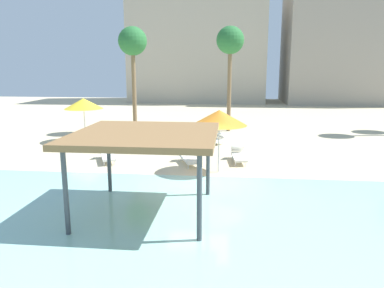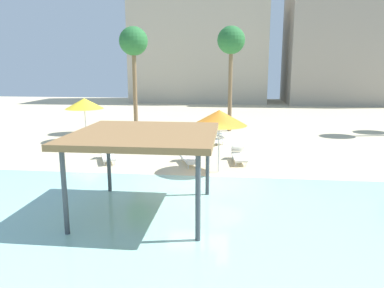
{
  "view_description": "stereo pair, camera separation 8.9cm",
  "coord_description": "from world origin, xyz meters",
  "px_view_note": "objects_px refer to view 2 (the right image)",
  "views": [
    {
      "loc": [
        1.21,
        -13.4,
        4.56
      ],
      "look_at": [
        -0.41,
        2.0,
        1.3
      ],
      "focal_mm": 34.72,
      "sensor_mm": 36.0,
      "label": 1
    },
    {
      "loc": [
        1.3,
        -13.39,
        4.56
      ],
      "look_at": [
        -0.41,
        2.0,
        1.3
      ],
      "focal_mm": 34.72,
      "sensor_mm": 36.0,
      "label": 2
    }
  ],
  "objects_px": {
    "lounge_chair_3": "(153,141)",
    "lounge_chair_5": "(189,157)",
    "shade_pavilion": "(145,137)",
    "palm_tree_2": "(231,43)",
    "palm_tree_3": "(134,44)",
    "beach_umbrella_orange_3": "(219,118)",
    "lounge_chair_6": "(108,154)",
    "lounge_chair_4": "(214,140)",
    "lounge_chair_2": "(239,155)",
    "beach_umbrella_yellow_0": "(84,104)"
  },
  "relations": [
    {
      "from": "lounge_chair_3",
      "to": "lounge_chair_5",
      "type": "height_order",
      "value": "same"
    },
    {
      "from": "shade_pavilion",
      "to": "palm_tree_2",
      "type": "height_order",
      "value": "palm_tree_2"
    },
    {
      "from": "lounge_chair_5",
      "to": "palm_tree_3",
      "type": "relative_size",
      "value": 0.28
    },
    {
      "from": "beach_umbrella_orange_3",
      "to": "lounge_chair_6",
      "type": "height_order",
      "value": "beach_umbrella_orange_3"
    },
    {
      "from": "lounge_chair_4",
      "to": "lounge_chair_3",
      "type": "bearing_deg",
      "value": -42.72
    },
    {
      "from": "lounge_chair_2",
      "to": "lounge_chair_3",
      "type": "height_order",
      "value": "same"
    },
    {
      "from": "lounge_chair_6",
      "to": "palm_tree_3",
      "type": "height_order",
      "value": "palm_tree_3"
    },
    {
      "from": "beach_umbrella_orange_3",
      "to": "palm_tree_2",
      "type": "bearing_deg",
      "value": 88.14
    },
    {
      "from": "beach_umbrella_orange_3",
      "to": "lounge_chair_5",
      "type": "xyz_separation_m",
      "value": [
        -1.46,
        1.31,
        -2.07
      ]
    },
    {
      "from": "beach_umbrella_orange_3",
      "to": "palm_tree_3",
      "type": "distance_m",
      "value": 11.51
    },
    {
      "from": "shade_pavilion",
      "to": "lounge_chair_3",
      "type": "xyz_separation_m",
      "value": [
        -1.86,
        9.55,
        -2.11
      ]
    },
    {
      "from": "shade_pavilion",
      "to": "lounge_chair_3",
      "type": "height_order",
      "value": "shade_pavilion"
    },
    {
      "from": "lounge_chair_2",
      "to": "palm_tree_3",
      "type": "height_order",
      "value": "palm_tree_3"
    },
    {
      "from": "palm_tree_3",
      "to": "lounge_chair_3",
      "type": "bearing_deg",
      "value": -64.14
    },
    {
      "from": "lounge_chair_3",
      "to": "lounge_chair_6",
      "type": "distance_m",
      "value": 3.62
    },
    {
      "from": "shade_pavilion",
      "to": "palm_tree_3",
      "type": "bearing_deg",
      "value": 105.97
    },
    {
      "from": "palm_tree_3",
      "to": "palm_tree_2",
      "type": "bearing_deg",
      "value": 13.69
    },
    {
      "from": "shade_pavilion",
      "to": "lounge_chair_4",
      "type": "relative_size",
      "value": 2.26
    },
    {
      "from": "lounge_chair_2",
      "to": "lounge_chair_6",
      "type": "relative_size",
      "value": 0.98
    },
    {
      "from": "shade_pavilion",
      "to": "palm_tree_3",
      "type": "height_order",
      "value": "palm_tree_3"
    },
    {
      "from": "lounge_chair_3",
      "to": "lounge_chair_6",
      "type": "relative_size",
      "value": 1.0
    },
    {
      "from": "shade_pavilion",
      "to": "lounge_chair_3",
      "type": "bearing_deg",
      "value": 101.01
    },
    {
      "from": "beach_umbrella_yellow_0",
      "to": "lounge_chair_4",
      "type": "bearing_deg",
      "value": -2.82
    },
    {
      "from": "beach_umbrella_orange_3",
      "to": "lounge_chair_2",
      "type": "height_order",
      "value": "beach_umbrella_orange_3"
    },
    {
      "from": "lounge_chair_4",
      "to": "lounge_chair_5",
      "type": "bearing_deg",
      "value": 20.95
    },
    {
      "from": "shade_pavilion",
      "to": "lounge_chair_4",
      "type": "bearing_deg",
      "value": 81.22
    },
    {
      "from": "palm_tree_2",
      "to": "palm_tree_3",
      "type": "height_order",
      "value": "palm_tree_2"
    },
    {
      "from": "shade_pavilion",
      "to": "lounge_chair_4",
      "type": "height_order",
      "value": "shade_pavilion"
    },
    {
      "from": "shade_pavilion",
      "to": "palm_tree_2",
      "type": "distance_m",
      "value": 16.13
    },
    {
      "from": "shade_pavilion",
      "to": "lounge_chair_5",
      "type": "distance_m",
      "value": 6.55
    },
    {
      "from": "lounge_chair_2",
      "to": "palm_tree_3",
      "type": "bearing_deg",
      "value": -141.42
    },
    {
      "from": "lounge_chair_4",
      "to": "shade_pavilion",
      "type": "bearing_deg",
      "value": 25.41
    },
    {
      "from": "beach_umbrella_yellow_0",
      "to": "lounge_chair_5",
      "type": "height_order",
      "value": "beach_umbrella_yellow_0"
    },
    {
      "from": "lounge_chair_5",
      "to": "beach_umbrella_orange_3",
      "type": "bearing_deg",
      "value": 28.01
    },
    {
      "from": "lounge_chair_5",
      "to": "lounge_chair_6",
      "type": "relative_size",
      "value": 1.0
    },
    {
      "from": "beach_umbrella_yellow_0",
      "to": "lounge_chair_4",
      "type": "xyz_separation_m",
      "value": [
        7.9,
        -0.39,
        -2.01
      ]
    },
    {
      "from": "shade_pavilion",
      "to": "palm_tree_3",
      "type": "relative_size",
      "value": 0.6
    },
    {
      "from": "beach_umbrella_orange_3",
      "to": "palm_tree_2",
      "type": "relative_size",
      "value": 0.38
    },
    {
      "from": "shade_pavilion",
      "to": "palm_tree_2",
      "type": "relative_size",
      "value": 0.59
    },
    {
      "from": "lounge_chair_4",
      "to": "lounge_chair_5",
      "type": "height_order",
      "value": "same"
    },
    {
      "from": "beach_umbrella_yellow_0",
      "to": "lounge_chair_3",
      "type": "relative_size",
      "value": 1.34
    },
    {
      "from": "beach_umbrella_yellow_0",
      "to": "lounge_chair_4",
      "type": "distance_m",
      "value": 8.16
    },
    {
      "from": "beach_umbrella_yellow_0",
      "to": "palm_tree_3",
      "type": "distance_m",
      "value": 5.38
    },
    {
      "from": "shade_pavilion",
      "to": "beach_umbrella_yellow_0",
      "type": "height_order",
      "value": "beach_umbrella_yellow_0"
    },
    {
      "from": "beach_umbrella_yellow_0",
      "to": "lounge_chair_3",
      "type": "bearing_deg",
      "value": -15.02
    },
    {
      "from": "lounge_chair_5",
      "to": "beach_umbrella_yellow_0",
      "type": "bearing_deg",
      "value": -143.63
    },
    {
      "from": "beach_umbrella_orange_3",
      "to": "lounge_chair_2",
      "type": "xyz_separation_m",
      "value": [
        0.91,
        1.97,
        -2.07
      ]
    },
    {
      "from": "lounge_chair_2",
      "to": "palm_tree_2",
      "type": "height_order",
      "value": "palm_tree_2"
    },
    {
      "from": "beach_umbrella_orange_3",
      "to": "lounge_chair_6",
      "type": "relative_size",
      "value": 1.38
    },
    {
      "from": "lounge_chair_3",
      "to": "lounge_chair_4",
      "type": "relative_size",
      "value": 1.04
    }
  ]
}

